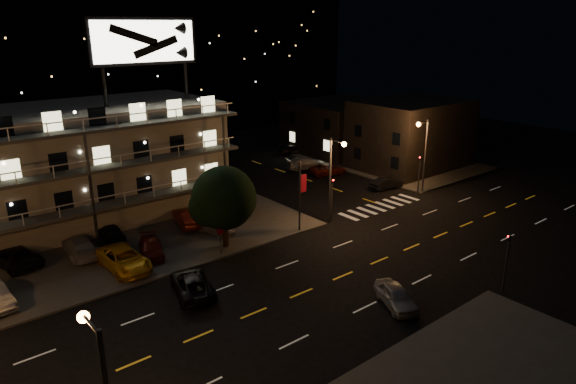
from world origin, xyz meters
TOP-DOWN VIEW (x-y plane):
  - ground at (0.00, 0.00)m, footprint 140.00×140.00m
  - curb_nw at (-14.00, 20.00)m, footprint 44.00×24.00m
  - curb_ne at (30.00, 20.00)m, footprint 16.00×24.00m
  - motel at (-9.94, 23.88)m, footprint 28.00×13.80m
  - side_bldg_front at (29.99, 16.00)m, footprint 14.06×10.00m
  - side_bldg_back at (29.99, 28.00)m, footprint 14.06×12.00m
  - streetlight_nc at (8.50, 7.94)m, footprint 0.44×1.92m
  - streetlight_ne at (22.14, 8.30)m, footprint 1.92×0.44m
  - signal_nw at (9.00, 8.50)m, footprint 0.20×0.27m
  - signal_sw at (9.00, -8.50)m, footprint 0.20×0.27m
  - signal_ne at (22.00, 8.50)m, footprint 0.27×0.20m
  - banner_north at (5.09, 8.40)m, footprint 0.83×0.16m
  - stop_sign at (-3.00, 8.57)m, footprint 0.91×0.11m
  - tree at (-1.97, 9.63)m, footprint 5.37×5.17m
  - lot_car_2 at (-9.96, 10.94)m, footprint 2.73×5.61m
  - lot_car_3 at (-7.38, 11.88)m, footprint 3.02×4.56m
  - lot_car_4 at (-1.07, 12.65)m, footprint 2.34×4.13m
  - lot_car_6 at (-16.11, 16.69)m, footprint 3.44×5.54m
  - lot_car_7 at (-11.69, 15.40)m, footprint 2.48×5.18m
  - lot_car_8 at (-8.67, 16.90)m, footprint 1.87×4.11m
  - lot_car_9 at (-2.11, 15.77)m, footprint 2.59×4.87m
  - side_car_0 at (20.50, 11.63)m, footprint 4.01×1.83m
  - side_car_1 at (19.44, 19.93)m, footprint 5.07×3.17m
  - side_car_2 at (19.02, 23.48)m, footprint 5.69×3.65m
  - side_car_3 at (22.88, 30.59)m, footprint 4.41×2.98m
  - road_car_east at (1.73, -5.08)m, footprint 3.18×4.37m
  - road_car_west at (-7.72, 4.78)m, footprint 3.74×5.63m

SIDE VIEW (x-z plane):
  - ground at x=0.00m, z-range 0.00..0.00m
  - curb_nw at x=-14.00m, z-range 0.00..0.15m
  - curb_ne at x=30.00m, z-range 0.00..0.15m
  - side_car_0 at x=20.50m, z-range 0.00..1.27m
  - side_car_1 at x=19.44m, z-range 0.00..1.31m
  - road_car_east at x=1.73m, z-range 0.00..1.38m
  - side_car_3 at x=22.88m, z-range 0.00..1.39m
  - road_car_west at x=-7.72m, z-range 0.00..1.44m
  - lot_car_3 at x=-7.38m, z-range 0.15..1.38m
  - side_car_2 at x=19.02m, z-range 0.00..1.53m
  - lot_car_4 at x=-1.07m, z-range 0.15..1.47m
  - lot_car_8 at x=-8.67m, z-range 0.15..1.52m
  - lot_car_6 at x=-16.11m, z-range 0.15..1.58m
  - lot_car_7 at x=-11.69m, z-range 0.15..1.61m
  - lot_car_9 at x=-2.11m, z-range 0.15..1.67m
  - lot_car_2 at x=-9.96m, z-range 0.15..1.69m
  - stop_sign at x=-3.00m, z-range 0.41..3.01m
  - signal_nw at x=9.00m, z-range 0.27..4.87m
  - signal_sw at x=9.00m, z-range 0.27..4.87m
  - signal_ne at x=22.00m, z-range 0.27..4.87m
  - banner_north at x=5.09m, z-range 0.23..6.63m
  - side_bldg_back at x=29.99m, z-range 0.00..7.00m
  - tree at x=-1.97m, z-range 0.79..7.54m
  - side_bldg_front at x=29.99m, z-range 0.00..8.50m
  - streetlight_nc at x=8.50m, z-range 0.96..8.96m
  - streetlight_ne at x=22.14m, z-range 0.96..8.96m
  - motel at x=-9.94m, z-range -3.71..14.39m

